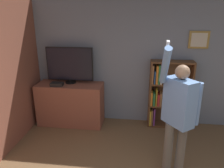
# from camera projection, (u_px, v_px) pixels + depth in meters

# --- Properties ---
(wall_back) EXTENTS (6.59, 0.09, 2.70)m
(wall_back) POSITION_uv_depth(u_px,v_px,m) (143.00, 62.00, 4.57)
(wall_back) COLOR gray
(wall_back) RESTS_ON ground_plane
(tv_ledge) EXTENTS (1.38, 0.55, 0.90)m
(tv_ledge) POSITION_uv_depth(u_px,v_px,m) (71.00, 104.00, 4.73)
(tv_ledge) COLOR #93513D
(tv_ledge) RESTS_ON ground_plane
(television) EXTENTS (0.98, 0.22, 0.76)m
(television) POSITION_uv_depth(u_px,v_px,m) (70.00, 65.00, 4.54)
(television) COLOR black
(television) RESTS_ON tv_ledge
(game_console) EXTENTS (0.25, 0.16, 0.07)m
(game_console) POSITION_uv_depth(u_px,v_px,m) (57.00, 84.00, 4.47)
(game_console) COLOR black
(game_console) RESTS_ON tv_ledge
(bookshelf) EXTENTS (0.85, 0.28, 1.43)m
(bookshelf) POSITION_uv_depth(u_px,v_px,m) (166.00, 94.00, 4.54)
(bookshelf) COLOR brown
(bookshelf) RESTS_ON ground_plane
(person) EXTENTS (0.56, 0.56, 2.05)m
(person) POSITION_uv_depth(u_px,v_px,m) (178.00, 113.00, 2.98)
(person) COLOR #56514C
(person) RESTS_ON ground_plane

